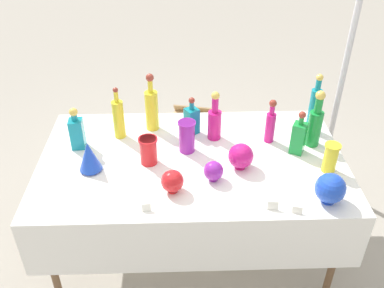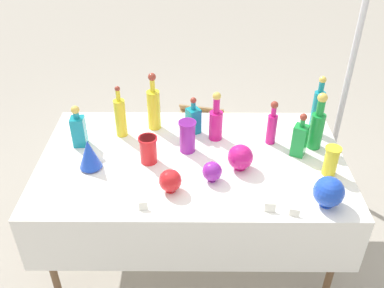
# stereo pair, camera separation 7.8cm
# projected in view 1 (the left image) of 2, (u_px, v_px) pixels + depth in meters

# --- Properties ---
(ground_plane) EXTENTS (40.00, 40.00, 0.00)m
(ground_plane) POSITION_uv_depth(u_px,v_px,m) (192.00, 244.00, 3.01)
(ground_plane) COLOR #A0998C
(display_table) EXTENTS (1.83, 1.07, 0.76)m
(display_table) POSITION_uv_depth(u_px,v_px,m) (192.00, 170.00, 2.57)
(display_table) COLOR white
(display_table) RESTS_ON ground
(tall_bottle_0) EXTENTS (0.06, 0.06, 0.29)m
(tall_bottle_0) POSITION_uv_depth(u_px,v_px,m) (270.00, 124.00, 2.65)
(tall_bottle_0) COLOR #C61972
(tall_bottle_0) RESTS_ON display_table
(tall_bottle_1) EXTENTS (0.09, 0.09, 0.37)m
(tall_bottle_1) POSITION_uv_depth(u_px,v_px,m) (315.00, 123.00, 2.61)
(tall_bottle_1) COLOR #198C38
(tall_bottle_1) RESTS_ON display_table
(tall_bottle_2) EXTENTS (0.07, 0.07, 0.40)m
(tall_bottle_2) POSITION_uv_depth(u_px,v_px,m) (314.00, 107.00, 2.73)
(tall_bottle_2) COLOR teal
(tall_bottle_2) RESTS_ON display_table
(tall_bottle_3) EXTENTS (0.09, 0.09, 0.33)m
(tall_bottle_3) POSITION_uv_depth(u_px,v_px,m) (215.00, 121.00, 2.68)
(tall_bottle_3) COLOR #C61972
(tall_bottle_3) RESTS_ON display_table
(tall_bottle_4) EXTENTS (0.08, 0.08, 0.40)m
(tall_bottle_4) POSITION_uv_depth(u_px,v_px,m) (152.00, 108.00, 2.76)
(tall_bottle_4) COLOR yellow
(tall_bottle_4) RESTS_ON display_table
(tall_bottle_5) EXTENTS (0.07, 0.07, 0.35)m
(tall_bottle_5) POSITION_uv_depth(u_px,v_px,m) (119.00, 118.00, 2.69)
(tall_bottle_5) COLOR yellow
(tall_bottle_5) RESTS_ON display_table
(square_decanter_0) EXTENTS (0.11, 0.11, 0.28)m
(square_decanter_0) POSITION_uv_depth(u_px,v_px,m) (299.00, 136.00, 2.56)
(square_decanter_0) COLOR #198C38
(square_decanter_0) RESTS_ON display_table
(square_decanter_1) EXTENTS (0.11, 0.11, 0.26)m
(square_decanter_1) POSITION_uv_depth(u_px,v_px,m) (192.00, 119.00, 2.75)
(square_decanter_1) COLOR teal
(square_decanter_1) RESTS_ON display_table
(square_decanter_2) EXTENTS (0.09, 0.09, 0.28)m
(square_decanter_2) POSITION_uv_depth(u_px,v_px,m) (77.00, 131.00, 2.60)
(square_decanter_2) COLOR teal
(square_decanter_2) RESTS_ON display_table
(slender_vase_0) EXTENTS (0.11, 0.11, 0.17)m
(slender_vase_0) POSITION_uv_depth(u_px,v_px,m) (148.00, 150.00, 2.48)
(slender_vase_0) COLOR red
(slender_vase_0) RESTS_ON display_table
(slender_vase_1) EXTENTS (0.09, 0.09, 0.18)m
(slender_vase_1) POSITION_uv_depth(u_px,v_px,m) (331.00, 157.00, 2.42)
(slender_vase_1) COLOR yellow
(slender_vase_1) RESTS_ON display_table
(slender_vase_2) EXTENTS (0.11, 0.11, 0.20)m
(slender_vase_2) POSITION_uv_depth(u_px,v_px,m) (187.00, 136.00, 2.57)
(slender_vase_2) COLOR purple
(slender_vase_2) RESTS_ON display_table
(fluted_vase_0) EXTENTS (0.13, 0.13, 0.19)m
(fluted_vase_0) POSITION_uv_depth(u_px,v_px,m) (89.00, 156.00, 2.42)
(fluted_vase_0) COLOR blue
(fluted_vase_0) RESTS_ON display_table
(round_bowl_0) EXTENTS (0.15, 0.15, 0.16)m
(round_bowl_0) POSITION_uv_depth(u_px,v_px,m) (241.00, 156.00, 2.45)
(round_bowl_0) COLOR #C61972
(round_bowl_0) RESTS_ON display_table
(round_bowl_1) EXTENTS (0.12, 0.12, 0.13)m
(round_bowl_1) POSITION_uv_depth(u_px,v_px,m) (172.00, 181.00, 2.28)
(round_bowl_1) COLOR red
(round_bowl_1) RESTS_ON display_table
(round_bowl_2) EXTENTS (0.16, 0.16, 0.17)m
(round_bowl_2) POSITION_uv_depth(u_px,v_px,m) (330.00, 188.00, 2.21)
(round_bowl_2) COLOR blue
(round_bowl_2) RESTS_ON display_table
(round_bowl_3) EXTENTS (0.11, 0.11, 0.12)m
(round_bowl_3) POSITION_uv_depth(u_px,v_px,m) (213.00, 171.00, 2.37)
(round_bowl_3) COLOR purple
(round_bowl_3) RESTS_ON display_table
(price_tag_left) EXTENTS (0.05, 0.02, 0.04)m
(price_tag_left) POSITION_uv_depth(u_px,v_px,m) (146.00, 207.00, 2.18)
(price_tag_left) COLOR white
(price_tag_left) RESTS_ON display_table
(price_tag_center) EXTENTS (0.06, 0.02, 0.05)m
(price_tag_center) POSITION_uv_depth(u_px,v_px,m) (273.00, 206.00, 2.19)
(price_tag_center) COLOR white
(price_tag_center) RESTS_ON display_table
(price_tag_right) EXTENTS (0.06, 0.03, 0.04)m
(price_tag_right) POSITION_uv_depth(u_px,v_px,m) (297.00, 210.00, 2.17)
(price_tag_right) COLOR white
(price_tag_right) RESTS_ON display_table
(cardboard_box_behind_left) EXTENTS (0.53, 0.47, 0.37)m
(cardboard_box_behind_left) POSITION_uv_depth(u_px,v_px,m) (197.00, 133.00, 3.93)
(cardboard_box_behind_left) COLOR tan
(cardboard_box_behind_left) RESTS_ON ground
(canopy_pole) EXTENTS (0.18, 0.18, 2.57)m
(canopy_pole) POSITION_uv_depth(u_px,v_px,m) (344.00, 69.00, 2.99)
(canopy_pole) COLOR silver
(canopy_pole) RESTS_ON ground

